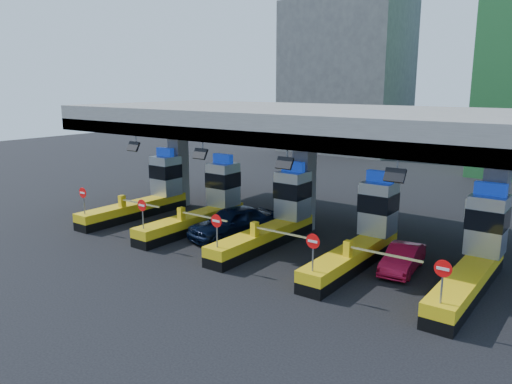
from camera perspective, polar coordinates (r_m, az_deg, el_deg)
The scene contains 10 objects.
ground at distance 26.73m, azimuth 2.06°, elevation -5.82°, with size 120.00×120.00×0.00m, color black.
toll_canopy at distance 27.92m, azimuth 5.52°, elevation 7.77°, with size 28.00×12.09×7.00m.
toll_lane_far_left at distance 33.03m, azimuth -12.10°, elevation -0.07°, with size 4.43×8.00×4.16m.
toll_lane_left at distance 29.55m, azimuth -5.63°, elevation -1.30°, with size 4.43×8.00×4.16m.
toll_lane_center at distance 26.55m, azimuth 2.43°, elevation -2.80°, with size 4.43×8.00×4.16m.
toll_lane_right at distance 24.23m, azimuth 12.31°, elevation -4.56°, with size 4.43×8.00×4.16m.
toll_lane_far_right at distance 22.78m, azimuth 23.90°, elevation -6.45°, with size 4.43×8.00×4.16m.
bg_building_concrete at distance 63.65m, azimuth 10.25°, elevation 12.71°, with size 14.00×10.00×18.00m, color #4C4C49.
van at distance 27.37m, azimuth -2.72°, elevation -3.49°, with size 2.06×5.11×1.74m, color black.
red_car at distance 23.58m, azimuth 16.40°, elevation -7.30°, with size 1.27×3.64×1.20m, color #A30C2A.
Camera 1 is at (14.30, -21.01, 8.29)m, focal length 35.00 mm.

